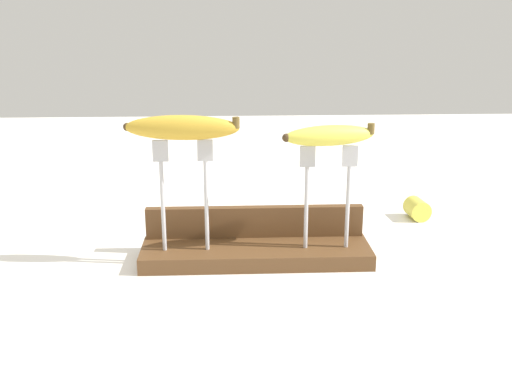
# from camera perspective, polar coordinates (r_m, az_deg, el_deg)

# --- Properties ---
(ground_plane) EXTENTS (3.00, 3.00, 0.00)m
(ground_plane) POSITION_cam_1_polar(r_m,az_deg,el_deg) (1.10, -0.00, -6.37)
(ground_plane) COLOR silver
(wooden_board) EXTENTS (0.40, 0.11, 0.03)m
(wooden_board) POSITION_cam_1_polar(r_m,az_deg,el_deg) (1.10, -0.00, -5.71)
(wooden_board) COLOR brown
(wooden_board) RESTS_ON ground
(board_backstop) EXTENTS (0.40, 0.02, 0.06)m
(board_backstop) POSITION_cam_1_polar(r_m,az_deg,el_deg) (1.13, -0.11, -2.76)
(board_backstop) COLOR brown
(board_backstop) RESTS_ON wooden_board
(fork_stand_left) EXTENTS (0.10, 0.01, 0.19)m
(fork_stand_left) POSITION_cam_1_polar(r_m,az_deg,el_deg) (1.05, -6.69, 0.58)
(fork_stand_left) COLOR #B2B2B7
(fork_stand_left) RESTS_ON wooden_board
(fork_stand_right) EXTENTS (0.10, 0.01, 0.18)m
(fork_stand_right) POSITION_cam_1_polar(r_m,az_deg,el_deg) (1.06, 6.66, 0.40)
(fork_stand_right) COLOR #B2B2B7
(fork_stand_right) RESTS_ON wooden_board
(banana_raised_left) EXTENTS (0.19, 0.05, 0.04)m
(banana_raised_left) POSITION_cam_1_polar(r_m,az_deg,el_deg) (1.02, -6.89, 5.95)
(banana_raised_left) COLOR gold
(banana_raised_left) RESTS_ON fork_stand_left
(banana_raised_right) EXTENTS (0.16, 0.07, 0.04)m
(banana_raised_right) POSITION_cam_1_polar(r_m,az_deg,el_deg) (1.04, 6.83, 5.23)
(banana_raised_right) COLOR #DBD147
(banana_raised_right) RESTS_ON fork_stand_right
(banana_chunk_near) EXTENTS (0.05, 0.06, 0.04)m
(banana_chunk_near) POSITION_cam_1_polar(r_m,az_deg,el_deg) (1.35, 14.70, -1.50)
(banana_chunk_near) COLOR #DBD147
(banana_chunk_near) RESTS_ON ground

